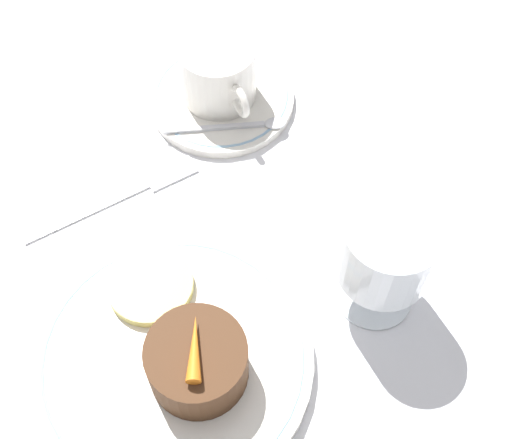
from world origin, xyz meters
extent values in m
plane|color=white|center=(0.00, 0.00, 0.00)|extent=(3.00, 3.00, 0.00)
cylinder|color=white|center=(0.04, -0.05, 0.01)|extent=(0.23, 0.23, 0.01)
torus|color=#8CB2D1|center=(0.04, -0.05, 0.01)|extent=(0.22, 0.22, 0.00)
cylinder|color=white|center=(-0.20, 0.12, 0.01)|extent=(0.15, 0.15, 0.01)
torus|color=#8CB2D1|center=(-0.20, 0.12, 0.01)|extent=(0.14, 0.14, 0.00)
cylinder|color=white|center=(-0.21, 0.12, 0.04)|extent=(0.08, 0.08, 0.06)
cylinder|color=#9E7A4C|center=(-0.21, 0.12, 0.05)|extent=(0.07, 0.07, 0.05)
torus|color=white|center=(-0.16, 0.12, 0.05)|extent=(0.04, 0.01, 0.04)
cube|color=silver|center=(-0.17, 0.09, 0.01)|extent=(0.04, 0.10, 0.00)
ellipsoid|color=silver|center=(-0.14, 0.15, 0.01)|extent=(0.02, 0.03, 0.00)
cylinder|color=silver|center=(0.06, 0.14, 0.00)|extent=(0.07, 0.07, 0.01)
cylinder|color=silver|center=(0.06, 0.14, 0.03)|extent=(0.01, 0.01, 0.04)
cylinder|color=silver|center=(0.06, 0.14, 0.08)|extent=(0.08, 0.08, 0.06)
cylinder|color=#5B0F1E|center=(0.06, 0.14, 0.07)|extent=(0.07, 0.07, 0.04)
cube|color=silver|center=(-0.14, -0.06, 0.00)|extent=(0.01, 0.13, 0.01)
cube|color=silver|center=(-0.14, 0.03, 0.00)|extent=(0.02, 0.05, 0.01)
cylinder|color=#4C2D19|center=(0.06, -0.03, 0.04)|extent=(0.08, 0.08, 0.05)
cone|color=orange|center=(0.06, -0.03, 0.07)|extent=(0.05, 0.04, 0.01)
cylinder|color=#EFE075|center=(-0.03, -0.04, 0.02)|extent=(0.08, 0.08, 0.01)
camera|label=1|loc=(0.26, -0.09, 0.57)|focal=50.00mm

